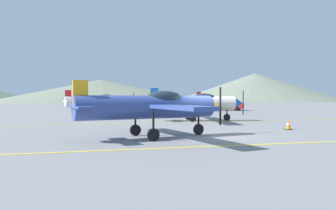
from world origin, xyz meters
name	(u,v)px	position (x,y,z in m)	size (l,w,h in m)	color
ground_plane	(214,136)	(0.00, 0.00, 0.00)	(400.00, 400.00, 0.00)	slate
apron_line_near	(245,145)	(0.00, -3.30, 0.01)	(80.00, 0.16, 0.01)	yellow
apron_line_far	(171,122)	(0.00, 8.56, 0.01)	(80.00, 0.16, 0.01)	yellow
airplane_near	(153,106)	(-3.08, -0.04, 1.50)	(7.81, 8.89, 2.67)	#33478C
airplane_mid	(196,102)	(2.44, 9.71, 1.50)	(7.80, 8.93, 2.67)	silver
airplane_far	(100,101)	(-4.83, 20.65, 1.50)	(7.81, 8.88, 2.67)	silver
airplane_back	(176,100)	(5.26, 26.25, 1.50)	(7.80, 8.93, 2.67)	#33478C
car_sedan	(228,105)	(13.54, 28.05, 0.84)	(4.52, 4.02, 1.62)	red
traffic_cone_front	(288,125)	(5.44, 1.71, 0.29)	(0.36, 0.36, 0.59)	black
hill_centerleft	(101,91)	(-1.50, 110.01, 4.30)	(81.26, 81.26, 8.59)	slate
hill_centerright	(255,87)	(72.31, 125.58, 6.73)	(79.28, 79.28, 13.45)	slate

